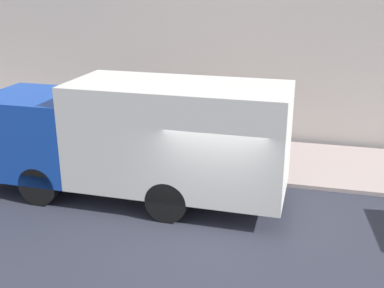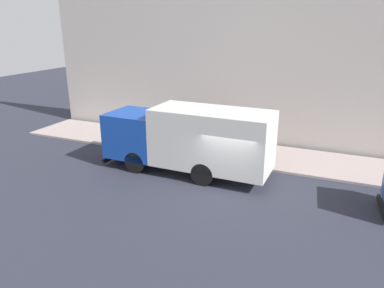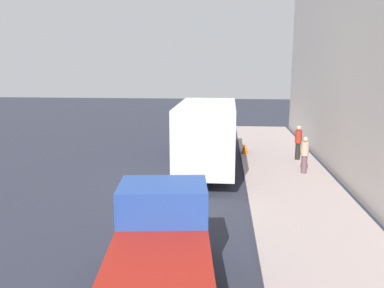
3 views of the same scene
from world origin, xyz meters
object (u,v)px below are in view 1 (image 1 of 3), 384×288
object	(u,v)px
pedestrian_walking	(201,121)
pedestrian_standing	(135,113)
large_utility_truck	(137,136)
traffic_cone_orange	(75,151)

from	to	relation	value
pedestrian_walking	pedestrian_standing	bearing A→B (deg)	-32.95
large_utility_truck	pedestrian_standing	bearing A→B (deg)	22.48
pedestrian_walking	traffic_cone_orange	size ratio (longest dim) A/B	2.86
pedestrian_walking	pedestrian_standing	xyz separation A→B (m)	(0.18, 2.61, 0.06)
large_utility_truck	pedestrian_walking	world-z (taller)	large_utility_truck
large_utility_truck	pedestrian_standing	xyz separation A→B (m)	(4.64, 1.84, -0.76)
pedestrian_standing	traffic_cone_orange	bearing A→B (deg)	52.54
large_utility_truck	pedestrian_walking	distance (m)	4.60
large_utility_truck	pedestrian_walking	size ratio (longest dim) A/B	5.03
pedestrian_walking	traffic_cone_orange	distance (m)	4.57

